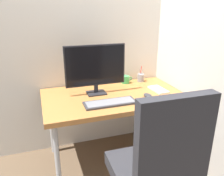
% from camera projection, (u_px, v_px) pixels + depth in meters
% --- Properties ---
extents(ground_plane, '(8.00, 8.00, 0.00)m').
position_uv_depth(ground_plane, '(114.00, 157.00, 2.40)').
color(ground_plane, brown).
extents(wall_back, '(2.56, 0.04, 2.80)m').
position_uv_depth(wall_back, '(101.00, 17.00, 2.30)').
color(wall_back, silver).
rests_on(wall_back, ground_plane).
extents(wall_side_right, '(0.04, 2.01, 2.80)m').
position_uv_depth(wall_side_right, '(196.00, 19.00, 1.97)').
color(wall_side_right, silver).
rests_on(wall_side_right, ground_plane).
extents(desk, '(1.33, 0.78, 0.71)m').
position_uv_depth(desk, '(114.00, 100.00, 2.17)').
color(desk, '#B27038').
rests_on(desk, ground_plane).
extents(office_chair, '(0.59, 0.61, 1.09)m').
position_uv_depth(office_chair, '(157.00, 167.00, 1.44)').
color(office_chair, black).
rests_on(office_chair, ground_plane).
extents(monitor, '(0.57, 0.14, 0.47)m').
position_uv_depth(monitor, '(95.00, 67.00, 2.10)').
color(monitor, black).
rests_on(monitor, desk).
extents(keyboard, '(0.45, 0.17, 0.02)m').
position_uv_depth(keyboard, '(110.00, 103.00, 1.95)').
color(keyboard, '#333338').
rests_on(keyboard, desk).
extents(mouse, '(0.07, 0.11, 0.03)m').
position_uv_depth(mouse, '(148.00, 95.00, 2.09)').
color(mouse, '#333338').
rests_on(mouse, desk).
extents(pen_holder, '(0.08, 0.08, 0.17)m').
position_uv_depth(pen_holder, '(141.00, 77.00, 2.53)').
color(pen_holder, gray).
rests_on(pen_holder, desk).
extents(notebook, '(0.13, 0.23, 0.02)m').
position_uv_depth(notebook, '(158.00, 90.00, 2.26)').
color(notebook, silver).
rests_on(notebook, desk).
extents(coffee_mug, '(0.12, 0.09, 0.08)m').
position_uv_depth(coffee_mug, '(125.00, 79.00, 2.47)').
color(coffee_mug, '#3FAD59').
rests_on(coffee_mug, desk).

